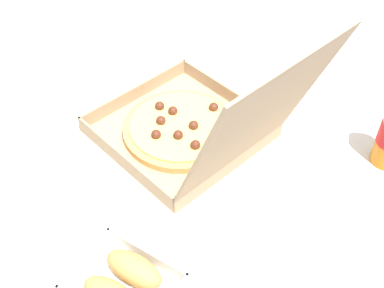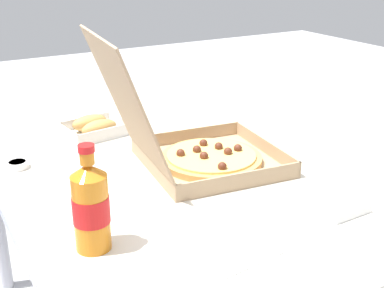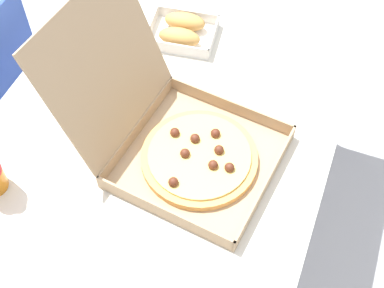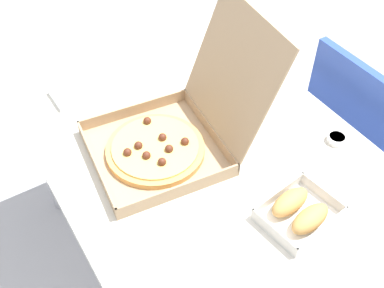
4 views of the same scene
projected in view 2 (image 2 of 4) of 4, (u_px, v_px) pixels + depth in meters
dining_table at (155, 184)px, 1.48m from camera, size 1.43×0.86×0.71m
pizza_box_open at (196, 148)px, 1.40m from camera, size 0.41×0.52×0.38m
bread_side_box at (94, 127)px, 1.65m from camera, size 0.17×0.21×0.06m
cola_bottle at (91, 206)px, 1.01m from camera, size 0.07×0.07×0.22m
paper_menu at (222, 241)px, 1.06m from camera, size 0.22×0.17×0.00m
napkin_pile at (337, 205)px, 1.19m from camera, size 0.11×0.11×0.02m
dipping_sauce_cup at (18, 164)px, 1.40m from camera, size 0.06×0.06×0.02m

